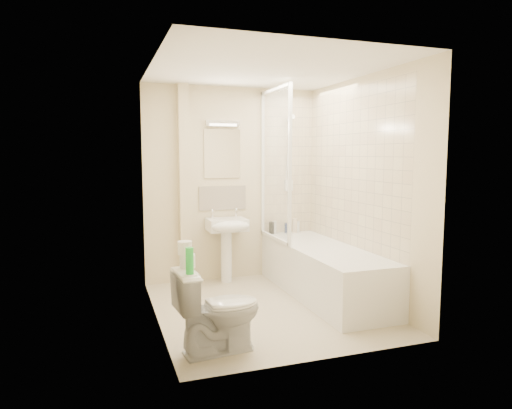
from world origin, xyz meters
name	(u,v)px	position (x,y,z in m)	size (l,w,h in m)	color
floor	(266,308)	(0.00, 0.00, 0.00)	(2.50, 2.50, 0.00)	beige
wall_back	(232,184)	(0.00, 1.25, 1.20)	(2.20, 0.02, 2.40)	beige
wall_left	(155,195)	(-1.10, 0.00, 1.20)	(0.02, 2.50, 2.40)	beige
wall_right	(362,189)	(1.10, 0.00, 1.20)	(0.02, 2.50, 2.40)	beige
ceiling	(267,69)	(0.00, 0.00, 2.40)	(2.20, 2.50, 0.02)	white
tile_back	(288,166)	(0.75, 1.24, 1.42)	(0.70, 0.01, 1.75)	beige
tile_right	(352,168)	(1.09, 0.20, 1.42)	(0.01, 2.10, 1.75)	beige
pipe_boxing	(184,185)	(-0.62, 1.19, 1.20)	(0.12, 0.12, 2.40)	beige
splashback	(223,198)	(-0.13, 1.24, 1.03)	(0.60, 0.01, 0.30)	beige
mirror	(222,154)	(-0.13, 1.24, 1.58)	(0.46, 0.01, 0.60)	white
strip_light	(222,123)	(-0.13, 1.22, 1.95)	(0.42, 0.07, 0.07)	silver
bathtub	(323,270)	(0.75, 0.20, 0.29)	(0.70, 2.10, 0.55)	white
shower_screen	(275,165)	(0.40, 0.80, 1.45)	(0.04, 0.92, 1.80)	white
shower_fixture	(289,156)	(0.75, 1.19, 1.55)	(0.10, 0.16, 0.99)	white
pedestal_sink	(228,232)	(-0.13, 1.01, 0.63)	(0.47, 0.45, 0.90)	white
bottle_black_a	(272,228)	(0.50, 1.16, 0.63)	(0.07, 0.07, 0.16)	black
bottle_white_a	(275,228)	(0.54, 1.16, 0.63)	(0.06, 0.06, 0.16)	silver
bottle_blue	(286,228)	(0.70, 1.16, 0.61)	(0.05, 0.05, 0.13)	navy
bottle_cream	(295,225)	(0.82, 1.16, 0.64)	(0.07, 0.07, 0.19)	beige
bottle_white_b	(298,227)	(0.86, 1.16, 0.62)	(0.05, 0.05, 0.15)	silver
toilet	(218,310)	(-0.72, -0.85, 0.35)	(0.72, 0.46, 0.69)	white
toilet_roll_lower	(187,261)	(-0.95, -0.79, 0.74)	(0.12, 0.12, 0.11)	white
toilet_roll_upper	(185,248)	(-0.97, -0.78, 0.85)	(0.11, 0.11, 0.10)	white
green_bottle	(190,261)	(-0.97, -0.98, 0.79)	(0.06, 0.06, 0.20)	green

